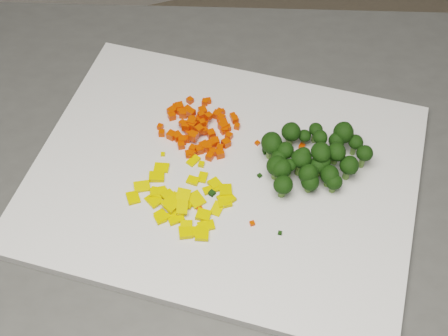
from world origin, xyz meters
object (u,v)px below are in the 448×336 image
object	(u,v)px
pepper_pile	(182,195)
carrot_pile	(198,123)
counter_block	(229,319)
broccoli_pile	(319,155)
cutting_board	(224,176)

from	to	relation	value
pepper_pile	carrot_pile	bearing A→B (deg)	63.45
carrot_pile	pepper_pile	bearing A→B (deg)	-116.55
counter_block	pepper_pile	size ratio (longest dim) A/B	7.98
counter_block	pepper_pile	xyz separation A→B (m)	(-0.07, -0.02, 0.47)
carrot_pile	broccoli_pile	bearing A→B (deg)	-42.03
counter_block	pepper_pile	bearing A→B (deg)	-164.09
cutting_board	broccoli_pile	bearing A→B (deg)	-16.25
cutting_board	pepper_pile	xyz separation A→B (m)	(-0.06, -0.02, 0.02)
cutting_board	pepper_pile	distance (m)	0.07
cutting_board	pepper_pile	size ratio (longest dim) A/B	3.88
carrot_pile	pepper_pile	size ratio (longest dim) A/B	0.86
counter_block	broccoli_pile	world-z (taller)	broccoli_pile
pepper_pile	counter_block	bearing A→B (deg)	15.91
counter_block	pepper_pile	distance (m)	0.48
carrot_pile	broccoli_pile	world-z (taller)	broccoli_pile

